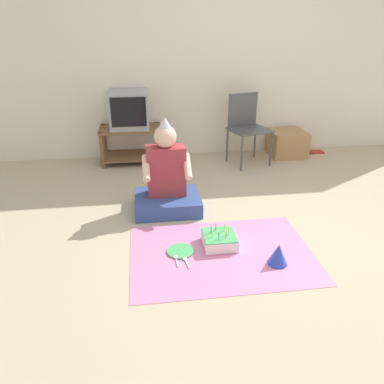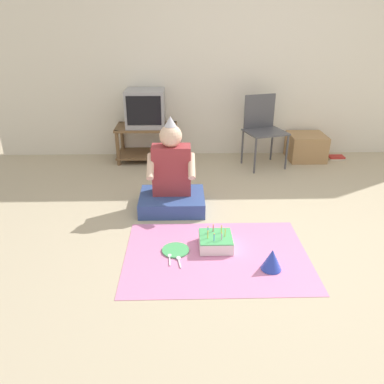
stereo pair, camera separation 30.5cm
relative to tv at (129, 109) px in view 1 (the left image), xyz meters
name	(u,v)px [view 1 (the left image)]	position (x,y,z in m)	size (l,w,h in m)	color
ground_plane	(290,242)	(1.27, -2.07, -0.66)	(16.00, 16.00, 0.00)	tan
wall_back	(231,52)	(1.27, 0.25, 0.62)	(6.40, 0.06, 2.55)	silver
tv_stand	(131,141)	(0.00, 0.00, -0.39)	(0.75, 0.45, 0.44)	brown
tv	(129,109)	(0.00, 0.00, 0.00)	(0.46, 0.43, 0.44)	#99999E
folding_chair	(247,124)	(1.40, -0.20, -0.17)	(0.54, 0.50, 0.83)	#4C4C51
cardboard_box_stack	(287,143)	(2.01, -0.02, -0.50)	(0.44, 0.43, 0.32)	#A87F51
book_pile	(315,153)	(2.41, -0.05, -0.64)	(0.20, 0.13, 0.04)	beige
person_seated	(167,183)	(0.34, -1.35, -0.39)	(0.60, 0.48, 0.87)	#334C8C
party_cloth	(222,253)	(0.69, -2.17, -0.65)	(1.39, 0.98, 0.01)	pink
birthday_cake	(219,240)	(0.70, -2.06, -0.60)	(0.26, 0.26, 0.16)	white
party_hat_blue	(278,254)	(1.07, -2.35, -0.57)	(0.15, 0.15, 0.16)	blue
paper_plate	(180,251)	(0.38, -2.10, -0.65)	(0.21, 0.21, 0.01)	#4CB266
plastic_spoon_near	(176,258)	(0.34, -2.19, -0.65)	(0.04, 0.15, 0.01)	white
plastic_spoon_far	(185,260)	(0.41, -2.23, -0.65)	(0.04, 0.14, 0.01)	white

